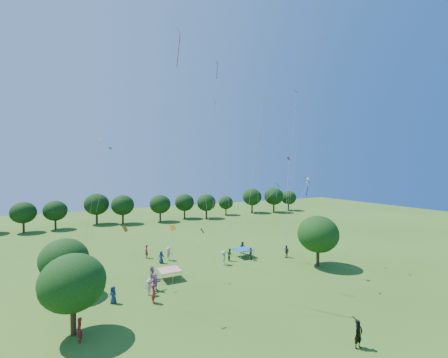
% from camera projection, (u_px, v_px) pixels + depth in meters
% --- Properties ---
extents(near_tree_west, '(4.58, 4.58, 5.91)m').
position_uv_depth(near_tree_west, '(73.00, 283.00, 21.49)').
color(near_tree_west, '#422B19').
rests_on(near_tree_west, ground).
extents(near_tree_north, '(4.40, 4.40, 5.42)m').
position_uv_depth(near_tree_north, '(64.00, 260.00, 28.33)').
color(near_tree_north, '#422B19').
rests_on(near_tree_north, ground).
extents(near_tree_east, '(5.00, 5.00, 6.23)m').
position_uv_depth(near_tree_east, '(318.00, 234.00, 36.84)').
color(near_tree_east, '#422B19').
rests_on(near_tree_east, ground).
extents(treeline, '(88.01, 8.77, 6.77)m').
position_uv_depth(treeline, '(132.00, 204.00, 66.38)').
color(treeline, '#422B19').
rests_on(treeline, ground).
extents(tent_red_stripe, '(2.20, 2.20, 1.10)m').
position_uv_depth(tent_red_stripe, '(169.00, 270.00, 32.48)').
color(tent_red_stripe, red).
rests_on(tent_red_stripe, ground).
extents(tent_blue, '(2.20, 2.20, 1.10)m').
position_uv_depth(tent_blue, '(243.00, 249.00, 40.77)').
color(tent_blue, '#1952A2').
rests_on(tent_blue, ground).
extents(man_in_black, '(0.74, 0.51, 1.90)m').
position_uv_depth(man_in_black, '(358.00, 334.00, 20.04)').
color(man_in_black, black).
rests_on(man_in_black, ground).
extents(crowd_person_0, '(0.81, 0.48, 1.57)m').
position_uv_depth(crowd_person_0, '(161.00, 257.00, 38.04)').
color(crowd_person_0, navy).
rests_on(crowd_person_0, ground).
extents(crowd_person_1, '(0.59, 0.73, 1.69)m').
position_uv_depth(crowd_person_1, '(154.00, 294.00, 26.74)').
color(crowd_person_1, maroon).
rests_on(crowd_person_1, ground).
extents(crowd_person_2, '(0.44, 0.81, 1.63)m').
position_uv_depth(crowd_person_2, '(230.00, 255.00, 39.05)').
color(crowd_person_2, '#296136').
rests_on(crowd_person_2, ground).
extents(crowd_person_3, '(1.17, 1.23, 1.79)m').
position_uv_depth(crowd_person_3, '(223.00, 258.00, 37.42)').
color(crowd_person_3, '#B2A58E').
rests_on(crowd_person_3, ground).
extents(crowd_person_4, '(0.48, 1.00, 1.68)m').
position_uv_depth(crowd_person_4, '(286.00, 251.00, 40.47)').
color(crowd_person_4, '#38322D').
rests_on(crowd_person_4, ground).
extents(crowd_person_5, '(1.01, 1.56, 1.58)m').
position_uv_depth(crowd_person_5, '(152.00, 273.00, 32.12)').
color(crowd_person_5, '#925580').
rests_on(crowd_person_5, ground).
extents(crowd_person_6, '(0.87, 0.86, 1.62)m').
position_uv_depth(crowd_person_6, '(90.00, 269.00, 33.53)').
color(crowd_person_6, navy).
rests_on(crowd_person_6, ground).
extents(crowd_person_7, '(0.45, 0.68, 1.79)m').
position_uv_depth(crowd_person_7, '(146.00, 251.00, 40.21)').
color(crowd_person_7, maroon).
rests_on(crowd_person_7, ground).
extents(crowd_person_8, '(0.80, 0.97, 1.72)m').
position_uv_depth(crowd_person_8, '(242.00, 248.00, 42.31)').
color(crowd_person_8, '#224F2B').
rests_on(crowd_person_8, ground).
extents(crowd_person_9, '(0.99, 1.08, 1.56)m').
position_uv_depth(crowd_person_9, '(149.00, 287.00, 28.43)').
color(crowd_person_9, tan).
rests_on(crowd_person_9, ground).
extents(crowd_person_10, '(0.96, 1.02, 1.65)m').
position_uv_depth(crowd_person_10, '(251.00, 254.00, 39.44)').
color(crowd_person_10, '#473D39').
rests_on(crowd_person_10, ground).
extents(crowd_person_11, '(1.71, 1.19, 1.73)m').
position_uv_depth(crowd_person_11, '(155.00, 282.00, 29.45)').
color(crowd_person_11, '#A560A1').
rests_on(crowd_person_11, ground).
extents(crowd_person_12, '(0.84, 0.83, 1.55)m').
position_uv_depth(crowd_person_12, '(113.00, 295.00, 26.71)').
color(crowd_person_12, navy).
rests_on(crowd_person_12, ground).
extents(crowd_person_13, '(0.53, 0.71, 1.72)m').
position_uv_depth(crowd_person_13, '(79.00, 330.00, 20.70)').
color(crowd_person_13, maroon).
rests_on(crowd_person_13, ground).
extents(crowd_person_14, '(1.06, 0.83, 1.89)m').
position_uv_depth(crowd_person_14, '(73.00, 296.00, 26.14)').
color(crowd_person_14, '#2B6534').
rests_on(crowd_person_14, ground).
extents(crowd_person_15, '(1.26, 0.99, 1.76)m').
position_uv_depth(crowd_person_15, '(169.00, 254.00, 39.21)').
color(crowd_person_15, '#A69F84').
rests_on(crowd_person_15, ground).
extents(pirate_kite, '(5.39, 2.23, 9.89)m').
position_uv_depth(pirate_kite, '(307.00, 182.00, 33.96)').
color(pirate_kite, black).
extents(red_high_kite, '(3.66, 2.16, 24.31)m').
position_uv_depth(red_high_kite, '(186.00, 85.00, 28.95)').
color(red_high_kite, red).
extents(small_kite_0, '(4.06, 1.79, 4.30)m').
position_uv_depth(small_kite_0, '(199.00, 236.00, 31.92)').
color(small_kite_0, red).
extents(small_kite_1, '(2.82, 0.78, 16.67)m').
position_uv_depth(small_kite_1, '(295.00, 156.00, 39.02)').
color(small_kite_1, '#FFA70D').
extents(small_kite_2, '(0.66, 4.32, 18.66)m').
position_uv_depth(small_kite_2, '(257.00, 141.00, 33.18)').
color(small_kite_2, '#C57711').
extents(small_kite_3, '(1.17, 1.41, 20.68)m').
position_uv_depth(small_kite_3, '(293.00, 133.00, 37.94)').
color(small_kite_3, '#1B9524').
extents(small_kite_4, '(4.23, 2.50, 22.26)m').
position_uv_depth(small_kite_4, '(224.00, 128.00, 33.44)').
color(small_kite_4, blue).
extents(small_kite_5, '(2.20, 1.28, 6.63)m').
position_uv_depth(small_kite_5, '(210.00, 213.00, 38.67)').
color(small_kite_5, '#901886').
extents(small_kite_6, '(2.35, 1.53, 14.04)m').
position_uv_depth(small_kite_6, '(97.00, 169.00, 31.88)').
color(small_kite_6, silver).
extents(small_kite_7, '(0.83, 4.96, 20.82)m').
position_uv_depth(small_kite_7, '(221.00, 146.00, 43.30)').
color(small_kite_7, '#0D7DC5').
extents(small_kite_8, '(1.79, 3.13, 5.53)m').
position_uv_depth(small_kite_8, '(127.00, 235.00, 27.16)').
color(small_kite_8, '#EF580E').
extents(small_kite_9, '(0.68, 1.79, 6.22)m').
position_uv_depth(small_kite_9, '(173.00, 240.00, 24.10)').
color(small_kite_9, orange).
extents(small_kite_10, '(0.60, 0.73, 10.23)m').
position_uv_depth(small_kite_10, '(258.00, 185.00, 39.89)').
color(small_kite_10, '#F1A415').
extents(small_kite_11, '(3.26, 1.68, 13.29)m').
position_uv_depth(small_kite_11, '(102.00, 185.00, 34.24)').
color(small_kite_11, '#1A912B').
extents(small_kite_12, '(8.45, 3.66, 9.61)m').
position_uv_depth(small_kite_12, '(261.00, 203.00, 25.78)').
color(small_kite_12, '#1582D2').
extents(small_kite_13, '(4.28, 4.60, 12.47)m').
position_uv_depth(small_kite_13, '(288.00, 177.00, 42.70)').
color(small_kite_13, '#701687').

